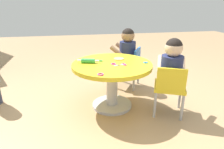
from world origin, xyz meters
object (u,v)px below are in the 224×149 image
at_px(child_chair_right, 130,65).
at_px(craft_scissors, 122,65).
at_px(craft_table, 112,75).
at_px(rolling_pin, 88,61).
at_px(child_chair_left, 170,87).
at_px(seated_child_right, 127,48).
at_px(seated_child_left, 172,64).

height_order(child_chair_right, craft_scissors, child_chair_right).
distance_m(craft_table, rolling_pin, 0.29).
xyz_separation_m(craft_table, craft_scissors, (-0.08, -0.09, 0.13)).
relative_size(craft_table, craft_scissors, 5.99).
height_order(child_chair_left, craft_scissors, child_chair_left).
relative_size(child_chair_left, seated_child_right, 1.05).
bearing_deg(craft_table, rolling_pin, 77.66).
relative_size(child_chair_left, child_chair_right, 1.00).
bearing_deg(child_chair_right, craft_scissors, 157.00).
distance_m(craft_table, seated_child_right, 0.62).
bearing_deg(craft_table, child_chair_left, -116.97).
relative_size(craft_table, seated_child_right, 1.65).
height_order(seated_child_right, rolling_pin, seated_child_right).
bearing_deg(child_chair_left, child_chair_right, 14.66).
bearing_deg(seated_child_left, child_chair_right, 16.51).
bearing_deg(craft_table, seated_child_left, -113.16).
bearing_deg(child_chair_left, seated_child_right, 16.61).
bearing_deg(child_chair_left, craft_table, 63.03).
xyz_separation_m(craft_table, child_chair_left, (-0.27, -0.54, -0.07)).
distance_m(child_chair_left, child_chair_right, 0.80).
bearing_deg(seated_child_left, child_chair_left, 156.34).
relative_size(craft_table, child_chair_left, 1.57).
xyz_separation_m(craft_table, child_chair_right, (0.50, -0.33, -0.07)).
bearing_deg(child_chair_right, child_chair_left, -165.34).
relative_size(seated_child_right, rolling_pin, 2.24).
relative_size(seated_child_left, seated_child_right, 1.00).
distance_m(seated_child_left, child_chair_right, 0.80).
bearing_deg(craft_scissors, seated_child_left, -108.82).
distance_m(child_chair_left, rolling_pin, 0.87).
xyz_separation_m(rolling_pin, craft_scissors, (-0.13, -0.33, -0.02)).
bearing_deg(seated_child_left, seated_child_right, 18.47).
height_order(seated_child_left, child_chair_right, seated_child_left).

